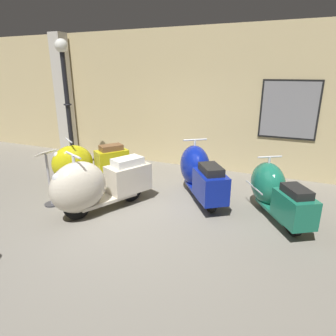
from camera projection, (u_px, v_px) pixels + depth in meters
ground_plane at (130, 220)px, 4.97m from camera, size 60.00×60.00×0.00m
showroom_back_wall at (189, 100)px, 7.35m from camera, size 18.00×0.63×3.39m
scooter_0 at (85, 163)px, 6.46m from camera, size 1.34×1.66×1.03m
scooter_1 at (95, 185)px, 5.08m from camera, size 1.27×1.91×1.14m
scooter_2 at (199, 172)px, 5.78m from camera, size 1.45×1.76×1.10m
scooter_3 at (275, 191)px, 4.99m from camera, size 1.25×1.62×0.99m
lamppost at (67, 98)px, 7.02m from camera, size 0.30×0.30×3.10m
info_stanchion at (50, 183)px, 5.39m from camera, size 0.28×0.35×1.07m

